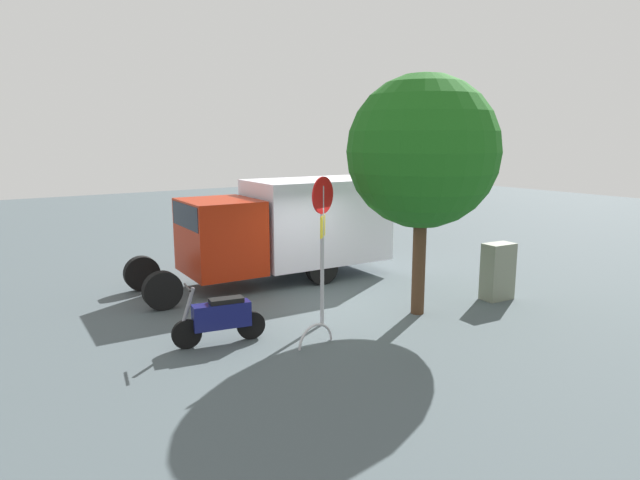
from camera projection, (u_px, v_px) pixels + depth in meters
ground_plane at (337, 306)px, 12.94m from camera, size 60.00×60.00×0.00m
box_truck_near at (286, 225)px, 15.10m from camera, size 7.17×2.57×2.76m
motorcycle at (221, 317)px, 10.51m from camera, size 1.80×0.65×1.20m
stop_sign at (322, 228)px, 11.26m from camera, size 0.71×0.33×3.13m
street_tree at (423, 152)px, 11.76m from camera, size 3.30×3.30×5.26m
utility_cabinet at (498, 271)px, 13.38m from camera, size 0.79×0.53×1.39m
bike_rack_hoop at (316, 345)px, 10.52m from camera, size 0.85×0.15×0.85m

